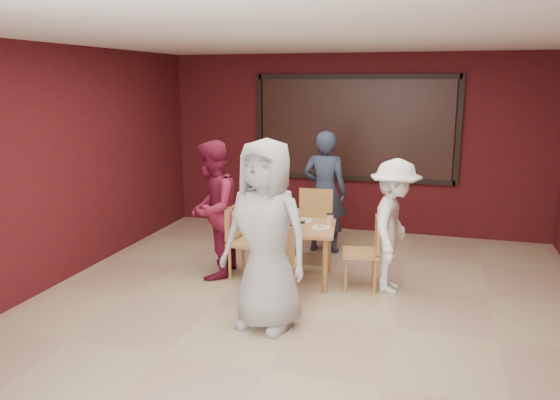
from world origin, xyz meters
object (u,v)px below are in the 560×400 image
(chair_back, at_px, (314,221))
(diner_left, at_px, (212,210))
(diner_back, at_px, (325,192))
(chair_front, at_px, (276,260))
(diner_right, at_px, (394,226))
(chair_left, at_px, (243,237))
(diner_front, at_px, (266,235))
(chair_right, at_px, (367,248))
(dining_table, at_px, (298,232))

(chair_back, bearing_deg, diner_left, -137.43)
(diner_back, bearing_deg, diner_left, 50.99)
(chair_front, height_order, diner_right, diner_right)
(chair_left, bearing_deg, diner_front, -61.15)
(chair_front, bearing_deg, chair_left, 130.56)
(chair_right, xyz_separation_m, diner_front, (-0.81, -1.29, 0.45))
(dining_table, relative_size, diner_right, 0.64)
(chair_left, bearing_deg, diner_left, -168.85)
(diner_back, relative_size, diner_left, 1.02)
(chair_back, height_order, diner_front, diner_front)
(chair_back, xyz_separation_m, diner_left, (-1.05, -0.97, 0.31))
(chair_front, height_order, diner_left, diner_left)
(dining_table, xyz_separation_m, diner_right, (1.12, 0.00, 0.16))
(chair_back, bearing_deg, dining_table, -90.35)
(chair_back, distance_m, chair_left, 1.13)
(diner_back, xyz_separation_m, diner_left, (-1.11, -1.37, -0.02))
(diner_front, xyz_separation_m, diner_left, (-1.06, 1.18, -0.09))
(diner_back, bearing_deg, chair_back, 82.38)
(chair_right, xyz_separation_m, diner_right, (0.29, 0.01, 0.29))
(diner_front, bearing_deg, dining_table, 102.89)
(chair_front, relative_size, diner_back, 0.53)
(chair_right, bearing_deg, diner_front, -122.18)
(dining_table, distance_m, diner_front, 1.34)
(diner_front, height_order, diner_back, diner_front)
(chair_back, xyz_separation_m, diner_front, (0.00, -2.15, 0.39))
(diner_front, distance_m, diner_right, 1.72)
(diner_front, height_order, diner_right, diner_front)
(chair_front, bearing_deg, diner_right, 34.24)
(diner_left, xyz_separation_m, diner_right, (2.17, 0.12, -0.08))
(chair_back, bearing_deg, chair_right, -46.29)
(chair_front, height_order, chair_right, chair_front)
(chair_right, bearing_deg, chair_front, -138.06)
(chair_front, relative_size, diner_front, 0.49)
(chair_back, bearing_deg, chair_left, -127.47)
(diner_right, bearing_deg, chair_front, 128.34)
(diner_front, relative_size, diner_left, 1.11)
(chair_front, relative_size, chair_left, 1.02)
(dining_table, distance_m, chair_front, 0.80)
(chair_right, bearing_deg, diner_right, 2.12)
(chair_front, distance_m, diner_back, 2.08)
(chair_back, xyz_separation_m, diner_right, (1.11, -0.85, 0.23))
(diner_front, relative_size, diner_back, 1.08)
(chair_left, height_order, diner_left, diner_left)
(diner_left, bearing_deg, chair_left, 96.23)
(diner_back, distance_m, diner_left, 1.77)
(diner_back, distance_m, diner_right, 1.64)
(chair_front, xyz_separation_m, diner_left, (-1.00, 0.67, 0.33))
(diner_back, bearing_deg, chair_left, 60.24)
(dining_table, distance_m, chair_left, 0.69)
(chair_front, height_order, diner_front, diner_front)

